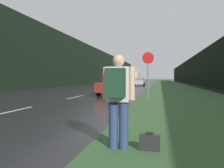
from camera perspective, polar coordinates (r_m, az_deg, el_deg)
name	(u,v)px	position (r m, az deg, el deg)	size (l,w,h in m)	color
grass_verge	(170,86)	(40.89, 13.88, -0.36)	(6.00, 240.00, 0.02)	#33562D
lane_stripe_b	(11,112)	(9.81, -23.23, -6.10)	(0.12, 3.00, 0.01)	silver
lane_stripe_c	(75,97)	(16.03, -8.81, -3.11)	(0.12, 3.00, 0.01)	silver
lane_stripe_d	(101,91)	(22.71, -2.66, -1.75)	(0.12, 3.00, 0.01)	silver
treeline_far_side	(88,65)	(53.31, -5.77, 4.55)	(2.00, 140.00, 8.32)	black
treeline_near_side	(199,70)	(51.44, 20.14, 3.19)	(2.00, 140.00, 5.82)	black
stop_sign	(148,71)	(14.01, 8.66, 3.22)	(0.68, 0.07, 2.78)	slate
hitchhiker_with_backpack	(118,95)	(4.16, 1.45, -2.75)	(0.58, 0.43, 1.68)	navy
suitcase	(149,143)	(4.26, 9.00, -13.78)	(0.36, 0.15, 0.34)	#232326
car_passing_near	(114,85)	(17.98, 0.51, -0.28)	(1.89, 4.58, 1.46)	maroon
car_passing_far	(139,82)	(39.48, 6.53, 0.57)	(1.85, 4.41, 1.29)	#9E9EA3
car_oncoming	(122,81)	(48.51, 2.40, 0.74)	(2.03, 4.35, 1.29)	#2D3856
delivery_truck	(135,76)	(74.94, 5.63, 1.83)	(2.39, 7.97, 3.36)	#6E684F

